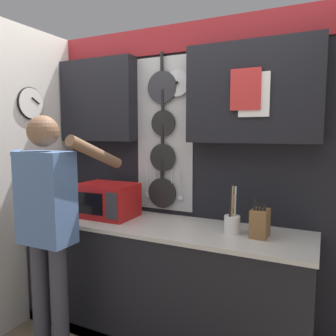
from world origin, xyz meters
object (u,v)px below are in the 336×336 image
object	(u,v)px
microwave	(107,200)
knife_block	(260,223)
utensil_crock	(232,222)
person	(48,216)

from	to	relation	value
microwave	knife_block	bearing A→B (deg)	0.04
utensil_crock	person	distance (m)	1.29
utensil_crock	person	bearing A→B (deg)	-153.52
utensil_crock	person	xyz separation A→B (m)	(-1.15, -0.57, 0.05)
person	knife_block	bearing A→B (deg)	23.16
knife_block	utensil_crock	size ratio (longest dim) A/B	0.78
person	microwave	bearing A→B (deg)	81.53
knife_block	person	xyz separation A→B (m)	(-1.35, -0.58, 0.03)
microwave	utensil_crock	bearing A→B (deg)	0.03
microwave	person	size ratio (longest dim) A/B	0.27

